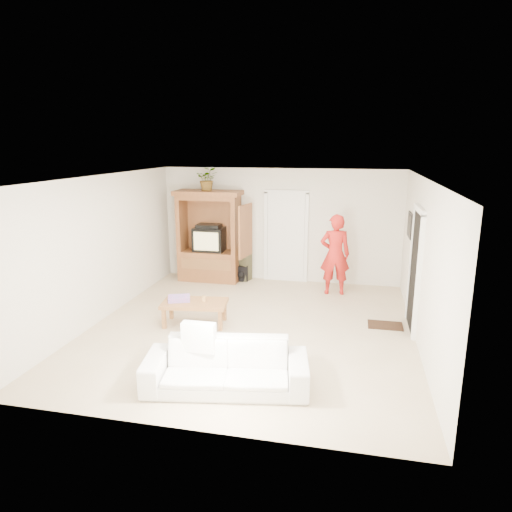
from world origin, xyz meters
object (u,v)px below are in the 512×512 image
(armoire, at_px, (210,242))
(coffee_table, at_px, (195,305))
(sofa, at_px, (226,366))
(man, at_px, (335,255))

(armoire, xyz_separation_m, coffee_table, (0.56, -2.70, -0.54))
(sofa, distance_m, coffee_table, 2.30)
(armoire, distance_m, sofa, 5.03)
(man, height_order, sofa, man)
(coffee_table, bearing_deg, sofa, -67.43)
(sofa, bearing_deg, armoire, 100.35)
(armoire, height_order, man, armoire)
(man, relative_size, coffee_table, 1.43)
(armoire, relative_size, sofa, 0.99)
(armoire, xyz_separation_m, sofa, (1.71, -4.69, -0.60))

